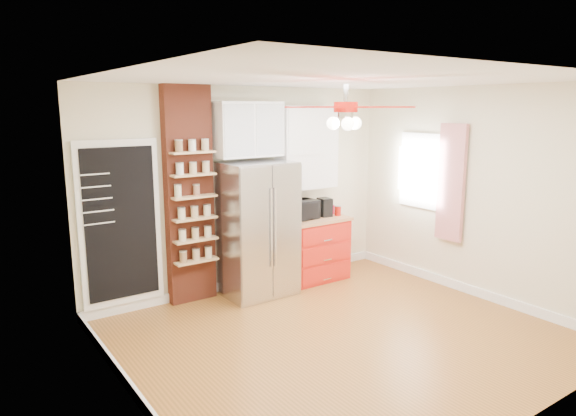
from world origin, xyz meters
TOP-DOWN VIEW (x-y plane):
  - floor at (0.00, 0.00)m, footprint 4.50×4.50m
  - ceiling at (0.00, 0.00)m, footprint 4.50×4.50m
  - wall_back at (0.00, 2.00)m, footprint 4.50×0.02m
  - wall_front at (0.00, -2.00)m, footprint 4.50×0.02m
  - wall_left at (-2.25, 0.00)m, footprint 0.02×4.00m
  - wall_right at (2.25, 0.00)m, footprint 0.02×4.00m
  - chalkboard at (-1.70, 1.96)m, footprint 0.95×0.05m
  - brick_pillar at (-0.85, 1.92)m, footprint 0.60×0.16m
  - fridge at (-0.05, 1.63)m, footprint 0.90×0.70m
  - upper_glass_cabinet at (-0.05, 1.82)m, footprint 0.90×0.35m
  - red_cabinet at (0.92, 1.68)m, footprint 0.94×0.64m
  - upper_shelf_unit at (0.92, 1.85)m, footprint 0.90×0.30m
  - window at (2.23, 0.90)m, footprint 0.04×0.75m
  - curtain at (2.18, 0.35)m, footprint 0.06×0.40m
  - ceiling_fan at (0.00, 0.00)m, footprint 1.40×1.40m
  - toaster_oven at (0.69, 1.70)m, footprint 0.50×0.36m
  - coffee_maker at (1.11, 1.67)m, footprint 0.18×0.22m
  - canister_left at (1.29, 1.59)m, footprint 0.11×0.11m
  - canister_right at (1.29, 1.74)m, footprint 0.09×0.09m
  - pantry_jar_oats at (-1.05, 1.79)m, footprint 0.11×0.11m
  - pantry_jar_beans at (-0.81, 1.80)m, footprint 0.09×0.09m

SIDE VIEW (x-z plane):
  - floor at x=0.00m, z-range 0.00..0.00m
  - red_cabinet at x=0.92m, z-range 0.00..0.90m
  - fridge at x=-0.05m, z-range 0.00..1.75m
  - canister_left at x=1.29m, z-range 0.90..1.03m
  - canister_right at x=1.29m, z-range 0.90..1.04m
  - coffee_maker at x=1.11m, z-range 0.90..1.16m
  - toaster_oven at x=0.69m, z-range 0.90..1.17m
  - chalkboard at x=-1.70m, z-range 0.12..2.08m
  - wall_back at x=0.00m, z-range 0.00..2.70m
  - wall_front at x=0.00m, z-range 0.00..2.70m
  - wall_left at x=-2.25m, z-range 0.00..2.70m
  - wall_right at x=2.25m, z-range 0.00..2.70m
  - brick_pillar at x=-0.85m, z-range 0.00..2.70m
  - pantry_jar_beans at x=-0.81m, z-range 1.37..1.49m
  - pantry_jar_oats at x=-1.05m, z-range 1.37..1.51m
  - curtain at x=2.18m, z-range 0.67..2.23m
  - window at x=2.23m, z-range 1.02..2.08m
  - upper_shelf_unit at x=0.92m, z-range 1.30..2.45m
  - upper_glass_cabinet at x=-0.05m, z-range 1.80..2.50m
  - ceiling_fan at x=0.00m, z-range 2.20..2.65m
  - ceiling at x=0.00m, z-range 2.70..2.70m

